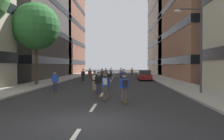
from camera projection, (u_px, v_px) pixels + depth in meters
ground_plane at (111, 80)px, 32.36m from camera, size 142.59×142.59×0.00m
sidewalk_left at (64, 78)px, 35.67m from camera, size 3.60×65.35×0.14m
sidewalk_right at (161, 79)px, 34.99m from camera, size 3.60×65.35×0.14m
lane_markings at (112, 79)px, 34.10m from camera, size 0.16×57.20×0.01m
building_left_far at (45, 26)px, 57.15m from camera, size 17.69×20.96×24.65m
building_right_mid at (222, 5)px, 36.66m from camera, size 17.69×23.10×24.53m
building_right_far at (188, 7)px, 55.47m from camera, size 17.69×23.55×33.75m
parked_car_near at (145, 76)px, 32.29m from camera, size 1.82×4.40×1.52m
street_tree_near at (36, 27)px, 24.01m from camera, size 5.19×5.19×9.00m
streetlamp_right at (196, 41)px, 16.58m from camera, size 2.13×0.30×6.50m
skater_0 at (98, 82)px, 16.02m from camera, size 0.55×0.91×1.78m
skater_1 at (132, 72)px, 40.61m from camera, size 0.56×0.92×1.78m
skater_2 at (55, 81)px, 17.81m from camera, size 0.56×0.92×1.78m
skater_3 at (90, 74)px, 32.39m from camera, size 0.53×0.90×1.78m
skater_4 at (105, 84)px, 14.26m from camera, size 0.54×0.91×1.78m
skater_5 at (106, 73)px, 35.17m from camera, size 0.56×0.92×1.78m
skater_6 at (83, 75)px, 29.04m from camera, size 0.56×0.92×1.78m
skater_7 at (102, 73)px, 32.00m from camera, size 0.55×0.92×1.78m
skater_8 at (124, 75)px, 26.62m from camera, size 0.57×0.92×1.78m
skater_9 at (124, 86)px, 13.03m from camera, size 0.56×0.92×1.78m
skater_10 at (111, 72)px, 40.80m from camera, size 0.57×0.92×1.78m
skater_11 at (94, 79)px, 18.93m from camera, size 0.55×0.92×1.78m
skater_12 at (121, 73)px, 35.92m from camera, size 0.56×0.92×1.78m
skater_13 at (107, 78)px, 20.50m from camera, size 0.53×0.90×1.78m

